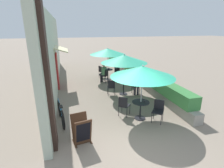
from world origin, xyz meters
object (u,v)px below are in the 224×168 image
Objects in this scene: patio_table_mid at (124,86)px; menu_board at (81,130)px; cafe_chair_near_right at (158,109)px; coffee_cup_near at (145,101)px; coffee_cup_far at (109,69)px; patio_umbrella_mid at (124,59)px; patio_table_near at (141,107)px; cafe_chair_far_left at (105,75)px; cafe_chair_far_right at (117,72)px; cafe_chair_near_left at (124,105)px; bicycle_leaning at (61,114)px; patio_umbrella_near at (143,71)px; coffee_cup_mid at (126,81)px; cafe_chair_far_back at (101,71)px; patio_table_far at (108,73)px; patio_umbrella_far at (108,52)px; seated_patron_far_left at (103,72)px; cafe_chair_mid_right at (135,84)px; seated_patron_mid_right at (136,82)px; cafe_chair_mid_left at (111,86)px.

patio_table_mid is 0.81× the size of menu_board.
patio_table_mid is (-0.37, 3.12, -0.01)m from cafe_chair_near_right.
coffee_cup_far is (0.02, 5.84, 0.00)m from coffee_cup_near.
menu_board is at bearing -125.72° from patio_umbrella_mid.
cafe_chair_far_left is (-0.29, 5.13, 0.01)m from patio_table_near.
cafe_chair_near_left is at bearing 82.99° from cafe_chair_far_right.
cafe_chair_far_right is at bearing 54.03° from menu_board.
bicycle_leaning is at bearing 169.04° from coffee_cup_near.
patio_umbrella_near is 5.34m from cafe_chair_far_left.
patio_table_near is 2.75m from coffee_cup_mid.
cafe_chair_far_back is at bearing 92.56° from patio_umbrella_near.
patio_umbrella_far is at bearing 90.00° from patio_table_far.
coffee_cup_mid is at bearing -127.38° from seated_patron_far_left.
cafe_chair_far_back is 0.77m from coffee_cup_far.
coffee_cup_far is at bearing 58.52° from menu_board.
menu_board is (-2.55, -0.82, -0.33)m from coffee_cup_near.
patio_table_near is 0.30× the size of patio_umbrella_near.
cafe_chair_mid_right is 3.00m from cafe_chair_far_right.
patio_umbrella_near is 2.79× the size of cafe_chair_far_right.
coffee_cup_near is 2.95m from cafe_chair_mid_right.
patio_table_near is 2.75m from patio_table_mid.
cafe_chair_near_left reaches higher than coffee_cup_near.
patio_table_near is 1.00× the size of patio_table_far.
coffee_cup_mid is 0.10× the size of menu_board.
seated_patron_mid_right reaches higher than cafe_chair_far_left.
cafe_chair_far_left is at bearing 93.78° from cafe_chair_mid_left.
patio_umbrella_mid is at bearing -15.31° from cafe_chair_far_back.
cafe_chair_far_back reaches higher than patio_table_mid.
coffee_cup_far is (-0.76, 3.02, 0.26)m from cafe_chair_mid_right.
coffee_cup_mid is (0.32, 2.71, 0.28)m from patio_table_near.
cafe_chair_near_left is 2.89m from patio_umbrella_mid.
patio_table_near and patio_table_mid have the same top height.
coffee_cup_mid is 0.12× the size of patio_table_far.
cafe_chair_far_left is 9.67× the size of coffee_cup_far.
cafe_chair_near_left is 9.67× the size of coffee_cup_near.
patio_umbrella_mid reaches higher than seated_patron_far_left.
cafe_chair_far_left reaches higher than coffee_cup_near.
menu_board is (-1.95, -3.69, -0.07)m from cafe_chair_mid_left.
seated_patron_mid_right is at bearing -5.72° from cafe_chair_far_back.
cafe_chair_near_left is at bearing -83.97° from cafe_chair_mid_left.
cafe_chair_near_left reaches higher than coffee_cup_mid.
cafe_chair_near_right is 3.01m from seated_patron_mid_right.
patio_table_mid is 0.85× the size of cafe_chair_far_right.
patio_umbrella_near is 5.91m from patio_table_far.
cafe_chair_near_right reaches higher than patio_table_near.
cafe_chair_far_right is (-0.15, 2.99, 0.00)m from cafe_chair_mid_right.
cafe_chair_far_back is at bearing 97.82° from patio_umbrella_mid.
patio_table_far is 0.69m from cafe_chair_far_back.
bicycle_leaning is (-3.13, -5.21, -1.60)m from patio_umbrella_far.
cafe_chair_near_right is at bearing -15.83° from cafe_chair_far_back.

